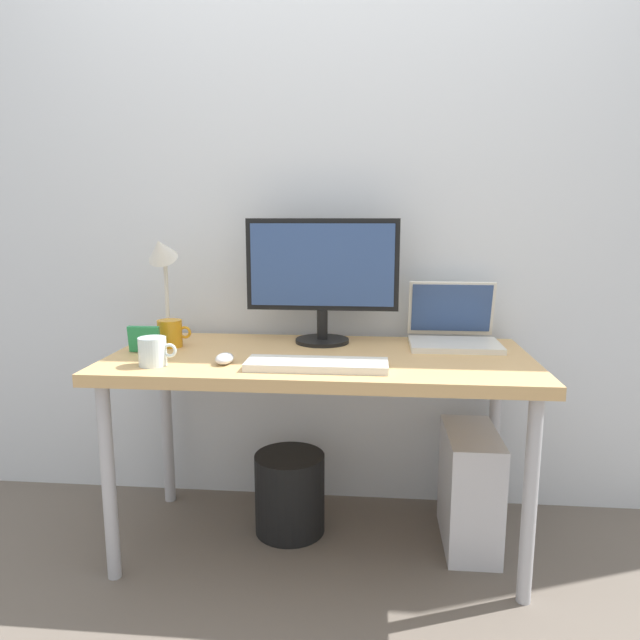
% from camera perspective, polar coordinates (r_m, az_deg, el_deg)
% --- Properties ---
extents(ground_plane, '(6.00, 6.00, 0.00)m').
position_cam_1_polar(ground_plane, '(2.23, 0.00, -21.27)').
color(ground_plane, '#665B51').
extents(back_wall, '(4.40, 0.04, 2.60)m').
position_cam_1_polar(back_wall, '(2.29, 0.91, 13.57)').
color(back_wall, silver).
rests_on(back_wall, ground_plane).
extents(desk, '(1.43, 0.64, 0.70)m').
position_cam_1_polar(desk, '(1.97, 0.00, -5.23)').
color(desk, tan).
rests_on(desk, ground_plane).
extents(monitor, '(0.56, 0.20, 0.46)m').
position_cam_1_polar(monitor, '(2.10, 0.22, 4.74)').
color(monitor, black).
rests_on(monitor, desk).
extents(laptop, '(0.32, 0.27, 0.23)m').
position_cam_1_polar(laptop, '(2.16, 13.11, -0.87)').
color(laptop, silver).
rests_on(laptop, desk).
extents(desk_lamp, '(0.11, 0.16, 0.41)m').
position_cam_1_polar(desk_lamp, '(2.24, -15.43, 5.30)').
color(desk_lamp, silver).
rests_on(desk_lamp, desk).
extents(keyboard, '(0.44, 0.14, 0.02)m').
position_cam_1_polar(keyboard, '(1.78, -0.32, -4.46)').
color(keyboard, silver).
rests_on(keyboard, desk).
extents(mouse, '(0.06, 0.09, 0.03)m').
position_cam_1_polar(mouse, '(1.86, -9.48, -3.80)').
color(mouse, silver).
rests_on(mouse, desk).
extents(coffee_mug, '(0.12, 0.09, 0.10)m').
position_cam_1_polar(coffee_mug, '(2.14, -14.67, -1.29)').
color(coffee_mug, orange).
rests_on(coffee_mug, desk).
extents(glass_cup, '(0.12, 0.09, 0.09)m').
position_cam_1_polar(glass_cup, '(1.88, -16.28, -3.02)').
color(glass_cup, silver).
rests_on(glass_cup, desk).
extents(photo_frame, '(0.11, 0.03, 0.09)m').
position_cam_1_polar(photo_frame, '(2.07, -17.09, -1.82)').
color(photo_frame, '#268C4C').
rests_on(photo_frame, desk).
extents(computer_tower, '(0.18, 0.36, 0.42)m').
position_cam_1_polar(computer_tower, '(2.20, 14.67, -15.88)').
color(computer_tower, silver).
rests_on(computer_tower, ground_plane).
extents(wastebasket, '(0.26, 0.26, 0.30)m').
position_cam_1_polar(wastebasket, '(2.24, -3.02, -16.81)').
color(wastebasket, black).
rests_on(wastebasket, ground_plane).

